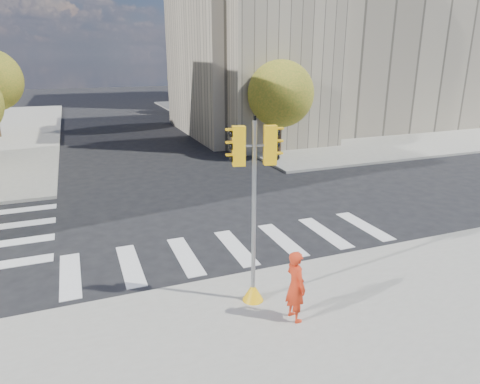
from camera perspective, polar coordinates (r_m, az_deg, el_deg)
name	(u,v)px	position (r m, az deg, el deg)	size (l,w,h in m)	color
ground	(220,227)	(16.77, -2.70, -4.65)	(160.00, 160.00, 0.00)	black
sidewalk_far_right	(317,116)	(48.14, 10.17, 9.99)	(28.00, 40.00, 0.15)	gray
civic_building	(318,44)	(39.56, 10.42, 18.79)	(26.00, 16.00, 19.39)	gray
tree_re_near	(281,94)	(27.74, 5.42, 12.88)	(4.20, 4.20, 6.16)	#382616
tree_re_mid	(219,79)	(38.80, -2.77, 14.77)	(4.60, 4.60, 6.66)	#382616
tree_re_far	(185,78)	(50.32, -7.30, 14.80)	(4.00, 4.00, 5.88)	#382616
lamp_near	(262,82)	(31.52, 2.94, 14.48)	(0.35, 0.18, 8.11)	black
lamp_far	(205,74)	(44.65, -4.71, 15.42)	(0.35, 0.18, 8.11)	black
traffic_signal	(254,227)	(10.85, 1.84, -4.73)	(1.08, 0.56, 4.91)	#FAB70D
photographer	(296,286)	(10.70, 7.41, -12.30)	(0.67, 0.44, 1.83)	red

